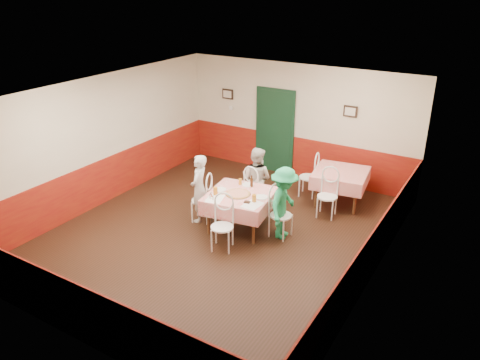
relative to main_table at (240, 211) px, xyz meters
The scene contains 39 objects.
floor 0.59m from the main_table, 119.71° to the right, with size 7.00×7.00×0.00m, color black.
ceiling 2.47m from the main_table, 119.71° to the right, with size 7.00×7.00×0.00m, color white.
back_wall 3.28m from the main_table, 94.12° to the left, with size 6.00×0.10×2.80m, color beige.
front_wall 4.03m from the main_table, 93.29° to the right, with size 6.00×0.10×2.80m, color beige.
left_wall 3.41m from the main_table, behind, with size 0.10×7.00×2.80m, color beige.
right_wall 2.99m from the main_table, ahead, with size 0.10×7.00×2.80m, color beige.
wainscot_back 3.10m from the main_table, 94.14° to the left, with size 6.00×0.03×1.00m, color maroon.
wainscot_front 3.89m from the main_table, 93.30° to the right, with size 6.00×0.03×1.00m, color maroon.
wainscot_left 3.24m from the main_table, behind, with size 0.03×7.00×1.00m, color maroon.
wainscot_right 2.79m from the main_table, ahead, with size 0.03×7.00×1.00m, color maroon.
door 3.24m from the main_table, 105.08° to the left, with size 0.96×0.06×2.10m, color black.
picture_left 4.06m from the main_table, 126.03° to the left, with size 0.32×0.03×0.26m, color black.
picture_right 3.56m from the main_table, 70.61° to the left, with size 0.32×0.03×0.26m, color black.
thermostat 3.89m from the main_table, 124.78° to the left, with size 0.10×0.03×0.10m, color white.
main_table is the anchor object (origin of this frame).
second_table 2.48m from the main_table, 58.56° to the left, with size 1.12×1.12×0.77m, color red.
chair_left 0.85m from the main_table, behind, with size 0.42×0.42×0.90m, color white, non-canonical shape.
chair_right 0.85m from the main_table, ahead, with size 0.42×0.42×0.90m, color white, non-canonical shape.
chair_far 0.85m from the main_table, 98.45° to the left, with size 0.42×0.42×0.90m, color white, non-canonical shape.
chair_near 0.85m from the main_table, 81.55° to the right, with size 0.42×0.42×0.90m, color white, non-canonical shape.
chair_second_a 2.19m from the main_table, 75.57° to the left, with size 0.42×0.42×0.90m, color white, non-canonical shape.
chair_second_b 1.89m from the main_table, 46.58° to the left, with size 0.42×0.42×0.90m, color white, non-canonical shape.
pizza 0.40m from the main_table, 106.26° to the right, with size 0.46×0.46×0.03m, color #B74723.
plate_left 0.58m from the main_table, behind, with size 0.25×0.25×0.01m, color white.
plate_right 0.60m from the main_table, ahead, with size 0.25×0.25×0.01m, color white.
plate_far 0.59m from the main_table, 99.47° to the left, with size 0.25×0.25×0.01m, color white.
glass_a 0.67m from the main_table, 143.19° to the right, with size 0.08×0.08×0.16m, color #BF7219.
glass_b 0.64m from the main_table, 22.04° to the right, with size 0.08×0.08×0.15m, color #BF7219.
glass_c 0.63m from the main_table, 120.53° to the left, with size 0.07×0.07×0.12m, color #BF7219.
beer_bottle 0.64m from the main_table, 85.70° to the left, with size 0.06×0.06×0.22m, color #381C0A.
shaker_a 0.75m from the main_table, 126.45° to the right, with size 0.04×0.04×0.09m, color silver.
shaker_b 0.73m from the main_table, 119.65° to the right, with size 0.04×0.04×0.09m, color silver.
shaker_c 0.72m from the main_table, 133.83° to the right, with size 0.04×0.04×0.09m, color #B23319.
menu_left 0.66m from the main_table, 123.26° to the right, with size 0.30×0.40×0.00m, color white.
menu_right 0.67m from the main_table, 33.57° to the right, with size 0.30×0.40×0.00m, color white.
wallet 0.58m from the main_table, 40.33° to the right, with size 0.11×0.09×0.02m, color black.
diner_left 0.96m from the main_table, behind, with size 0.52×0.34×1.43m, color gray.
diner_far 0.96m from the main_table, 98.45° to the left, with size 0.69×0.54×1.41m, color gray.
diner_right 0.96m from the main_table, ahead, with size 0.93×0.53×1.44m, color gray.
Camera 1 is at (4.50, -6.68, 4.65)m, focal length 35.00 mm.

